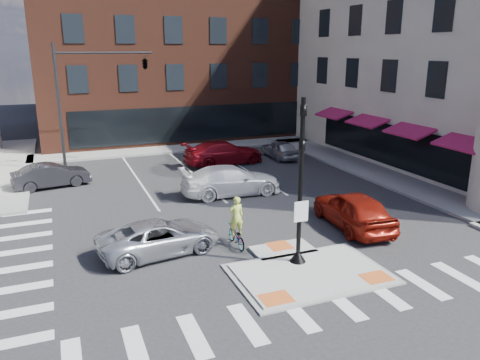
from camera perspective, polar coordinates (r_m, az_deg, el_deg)
name	(u,v)px	position (r m, az deg, el deg)	size (l,w,h in m)	color
ground	(303,269)	(17.32, 7.67, -10.68)	(120.00, 120.00, 0.00)	#28282B
refuge_island	(306,271)	(17.10, 8.10, -10.87)	(5.40, 4.65, 0.13)	gray
sidewalk_e	(376,173)	(30.86, 16.26, 0.87)	(3.00, 24.00, 0.15)	gray
sidewalk_n	(202,146)	(37.82, -4.60, 4.13)	(26.00, 3.00, 0.15)	gray
building_n	(170,47)	(46.70, -8.57, 15.76)	(24.40, 18.40, 15.50)	#512619
building_far_left	(82,70)	(65.62, -18.73, 12.63)	(10.00, 12.00, 10.00)	slate
building_far_right	(176,60)	(69.52, -7.85, 14.25)	(12.00, 12.00, 12.00)	brown
signal_pole	(300,204)	(16.74, 7.31, -2.88)	(0.60, 0.60, 5.98)	black
mast_arm_signal	(122,72)	(31.78, -14.14, 12.66)	(6.10, 2.24, 8.00)	black
silver_suv	(159,237)	(18.42, -9.80, -6.86)	(2.18, 4.72, 1.31)	silver
red_sedan	(353,210)	(21.22, 13.63, -3.52)	(1.94, 4.83, 1.65)	maroon
white_pickup	(231,180)	(25.26, -1.10, -0.04)	(2.21, 5.44, 1.58)	white
bg_car_dark	(51,175)	(28.72, -22.01, 0.52)	(1.46, 4.19, 1.38)	#26252A
bg_car_silver	(280,149)	(33.92, 4.88, 3.77)	(1.55, 3.86, 1.31)	#B7BABF
bg_car_red	(224,153)	(32.00, -2.00, 3.35)	(2.24, 5.50, 1.60)	maroon
cyclist	(236,229)	(18.76, -0.47, -6.05)	(0.60, 1.62, 2.08)	#3F3F44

